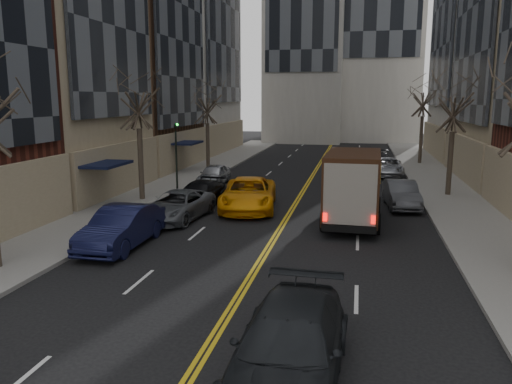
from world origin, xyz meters
TOP-DOWN VIEW (x-y plane):
  - sidewalk_left at (-9.00, 27.00)m, footprint 4.00×66.00m
  - sidewalk_right at (9.00, 27.00)m, footprint 4.00×66.00m
  - tree_lf_mid at (-8.80, 20.00)m, footprint 3.20×3.20m
  - tree_lf_far at (-8.80, 33.00)m, footprint 3.20×3.20m
  - tree_rt_mid at (8.80, 25.00)m, footprint 3.20×3.20m
  - tree_rt_far at (8.80, 40.00)m, footprint 3.20×3.20m
  - traffic_signal at (-7.39, 22.00)m, footprint 0.29×0.26m
  - ups_truck at (3.21, 17.16)m, footprint 2.77×6.42m
  - observer_sedan at (2.13, 3.15)m, footprint 2.41×5.64m
  - taxi at (-2.30, 19.16)m, footprint 3.60×6.37m
  - pedestrian at (2.11, 18.60)m, footprint 0.58×0.70m
  - parked_lf_b at (-5.80, 11.46)m, footprint 1.78×5.01m
  - parked_lf_c at (-5.25, 16.24)m, footprint 2.85×5.30m
  - parked_lf_d at (-5.10, 19.28)m, footprint 2.39×4.91m
  - parked_lf_e at (-6.30, 26.22)m, footprint 1.69×4.13m
  - parked_rt_a at (5.78, 21.34)m, footprint 1.93×4.56m
  - parked_rt_b at (5.64, 32.85)m, footprint 2.28×4.88m
  - parked_rt_c at (5.10, 36.30)m, footprint 2.04×4.98m

SIDE VIEW (x-z plane):
  - sidewalk_left at x=-9.00m, z-range 0.00..0.15m
  - sidewalk_right at x=9.00m, z-range 0.00..0.15m
  - parked_rt_b at x=5.64m, z-range 0.00..1.35m
  - parked_lf_d at x=-5.10m, z-range 0.00..1.38m
  - parked_lf_e at x=-6.30m, z-range 0.00..1.40m
  - parked_lf_c at x=-5.25m, z-range 0.00..1.41m
  - parked_rt_c at x=5.10m, z-range 0.00..1.44m
  - parked_rt_a at x=5.78m, z-range 0.00..1.46m
  - observer_sedan at x=2.13m, z-range 0.00..1.62m
  - pedestrian at x=2.11m, z-range 0.00..1.63m
  - parked_lf_b at x=-5.80m, z-range 0.00..1.65m
  - taxi at x=-2.30m, z-range 0.00..1.68m
  - ups_truck at x=3.21m, z-range 0.01..3.49m
  - traffic_signal at x=-7.39m, z-range 0.47..5.17m
  - tree_lf_far at x=-8.80m, z-range 1.97..10.08m
  - tree_rt_mid at x=8.80m, z-range 2.01..10.33m
  - tree_lf_mid at x=-8.80m, z-range 2.14..11.05m
  - tree_rt_far at x=8.80m, z-range 2.19..11.29m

